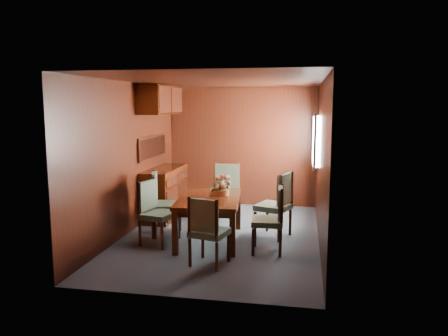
% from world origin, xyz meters
% --- Properties ---
extents(ground, '(4.50, 4.50, 0.00)m').
position_xyz_m(ground, '(0.00, 0.00, 0.00)').
color(ground, '#37424C').
rests_on(ground, ground).
extents(room_shell, '(3.06, 4.52, 2.41)m').
position_xyz_m(room_shell, '(-0.10, 0.33, 1.63)').
color(room_shell, black).
rests_on(room_shell, ground).
extents(sideboard, '(0.48, 1.40, 0.90)m').
position_xyz_m(sideboard, '(-1.25, 1.00, 0.45)').
color(sideboard, '#391407').
rests_on(sideboard, ground).
extents(dining_table, '(1.03, 1.52, 0.68)m').
position_xyz_m(dining_table, '(-0.13, -0.27, 0.58)').
color(dining_table, '#391407').
rests_on(dining_table, ground).
extents(chair_left_near, '(0.53, 0.55, 0.96)m').
position_xyz_m(chair_left_near, '(-0.91, -0.55, 0.53)').
color(chair_left_near, black).
rests_on(chair_left_near, ground).
extents(chair_left_far, '(0.56, 0.58, 1.02)m').
position_xyz_m(chair_left_far, '(-0.94, -0.11, 0.56)').
color(chair_left_far, black).
rests_on(chair_left_far, ground).
extents(chair_right_near, '(0.45, 0.47, 0.94)m').
position_xyz_m(chair_right_near, '(0.84, -0.60, 0.52)').
color(chair_right_near, black).
rests_on(chair_right_near, ground).
extents(chair_right_far, '(0.61, 0.62, 1.03)m').
position_xyz_m(chair_right_far, '(0.87, 0.09, 0.57)').
color(chair_right_far, black).
rests_on(chair_right_far, ground).
extents(chair_head, '(0.52, 0.51, 0.91)m').
position_xyz_m(chair_head, '(0.06, -1.30, 0.51)').
color(chair_head, black).
rests_on(chair_head, ground).
extents(chair_foot, '(0.54, 0.53, 1.00)m').
position_xyz_m(chair_foot, '(-0.10, 1.06, 0.56)').
color(chair_foot, black).
rests_on(chair_foot, ground).
extents(flower_centerpiece, '(0.32, 0.32, 0.32)m').
position_xyz_m(flower_centerpiece, '(-0.01, -0.10, 0.83)').
color(flower_centerpiece, '#B36A36').
rests_on(flower_centerpiece, dining_table).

